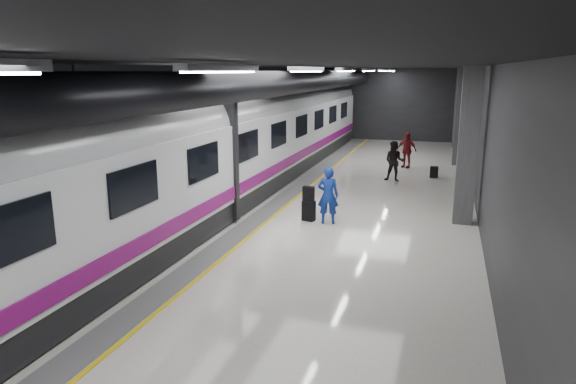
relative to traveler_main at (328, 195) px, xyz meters
The scene contains 9 objects.
ground 1.36m from the traveler_main, 136.98° to the right, with size 40.00×40.00×0.00m, color silver.
platform_hall 2.91m from the traveler_main, 168.10° to the left, with size 10.02×40.02×4.51m.
train 4.28m from the traveler_main, 169.71° to the right, with size 3.05×38.00×4.05m.
traveler_main is the anchor object (origin of this frame).
suitcase_main 0.82m from the traveler_main, behind, with size 0.37×0.23×0.60m, color black.
shoulder_bag 0.62m from the traveler_main, 169.62° to the left, with size 0.33×0.18×0.44m, color black.
traveler_far_a 6.67m from the traveler_main, 79.36° to the left, with size 0.79×0.61×1.62m, color black.
traveler_far_b 9.86m from the traveler_main, 81.49° to the left, with size 0.96×0.40×1.64m, color maroon.
suitcase_far 8.26m from the traveler_main, 70.38° to the left, with size 0.32×0.21×0.48m, color black.
Camera 1 is at (3.94, -13.38, 4.36)m, focal length 32.00 mm.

